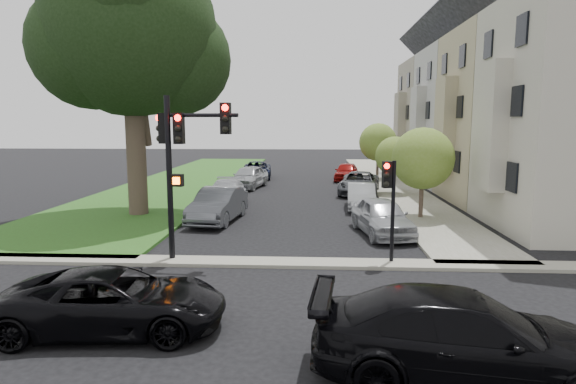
{
  "coord_description": "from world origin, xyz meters",
  "views": [
    {
      "loc": [
        0.98,
        -13.44,
        4.7
      ],
      "look_at": [
        0.0,
        5.0,
        2.0
      ],
      "focal_mm": 30.0,
      "sensor_mm": 36.0,
      "label": 1
    }
  ],
  "objects_px": {
    "small_tree_b": "(395,156)",
    "car_parked_3": "(347,172)",
    "car_parked_2": "(359,183)",
    "eucalyptus": "(129,31)",
    "car_parked_6": "(226,193)",
    "car_parked_5": "(218,205)",
    "car_parked_1": "(361,196)",
    "small_tree_a": "(423,159)",
    "car_cross_far": "(464,337)",
    "car_cross_near": "(114,301)",
    "small_tree_c": "(378,142)",
    "traffic_signal_secondary": "(390,193)",
    "car_parked_7": "(248,177)",
    "car_parked_8": "(257,170)",
    "traffic_signal_main": "(182,148)",
    "car_parked_0": "(382,217)"
  },
  "relations": [
    {
      "from": "small_tree_b",
      "to": "car_parked_8",
      "type": "height_order",
      "value": "small_tree_b"
    },
    {
      "from": "traffic_signal_secondary",
      "to": "car_parked_0",
      "type": "distance_m",
      "value": 4.61
    },
    {
      "from": "car_cross_far",
      "to": "car_parked_8",
      "type": "xyz_separation_m",
      "value": [
        -7.53,
        31.35,
        -0.11
      ]
    },
    {
      "from": "small_tree_b",
      "to": "small_tree_a",
      "type": "bearing_deg",
      "value": -90.0
    },
    {
      "from": "small_tree_c",
      "to": "traffic_signal_secondary",
      "type": "distance_m",
      "value": 23.99
    },
    {
      "from": "eucalyptus",
      "to": "small_tree_b",
      "type": "distance_m",
      "value": 17.33
    },
    {
      "from": "car_cross_near",
      "to": "car_parked_6",
      "type": "relative_size",
      "value": 1.02
    },
    {
      "from": "car_parked_7",
      "to": "car_parked_5",
      "type": "bearing_deg",
      "value": -78.03
    },
    {
      "from": "traffic_signal_secondary",
      "to": "car_parked_3",
      "type": "relative_size",
      "value": 0.81
    },
    {
      "from": "small_tree_b",
      "to": "small_tree_c",
      "type": "bearing_deg",
      "value": 90.0
    },
    {
      "from": "traffic_signal_main",
      "to": "car_parked_0",
      "type": "distance_m",
      "value": 8.93
    },
    {
      "from": "small_tree_a",
      "to": "eucalyptus",
      "type": "bearing_deg",
      "value": 179.44
    },
    {
      "from": "small_tree_c",
      "to": "car_parked_3",
      "type": "distance_m",
      "value": 3.54
    },
    {
      "from": "eucalyptus",
      "to": "car_parked_6",
      "type": "xyz_separation_m",
      "value": [
        3.92,
        3.24,
        -8.31
      ]
    },
    {
      "from": "car_cross_near",
      "to": "car_parked_1",
      "type": "relative_size",
      "value": 1.21
    },
    {
      "from": "car_parked_7",
      "to": "small_tree_b",
      "type": "bearing_deg",
      "value": -4.26
    },
    {
      "from": "small_tree_c",
      "to": "car_parked_0",
      "type": "height_order",
      "value": "small_tree_c"
    },
    {
      "from": "small_tree_b",
      "to": "car_parked_5",
      "type": "xyz_separation_m",
      "value": [
        -9.72,
        -8.97,
        -1.72
      ]
    },
    {
      "from": "eucalyptus",
      "to": "car_cross_near",
      "type": "distance_m",
      "value": 16.25
    },
    {
      "from": "car_parked_5",
      "to": "car_parked_1",
      "type": "bearing_deg",
      "value": 34.35
    },
    {
      "from": "small_tree_a",
      "to": "small_tree_c",
      "type": "bearing_deg",
      "value": 90.0
    },
    {
      "from": "car_parked_6",
      "to": "car_parked_3",
      "type": "bearing_deg",
      "value": 55.16
    },
    {
      "from": "traffic_signal_secondary",
      "to": "car_cross_far",
      "type": "xyz_separation_m",
      "value": [
        0.29,
        -7.17,
        -1.6
      ]
    },
    {
      "from": "traffic_signal_secondary",
      "to": "car_cross_far",
      "type": "relative_size",
      "value": 0.62
    },
    {
      "from": "small_tree_b",
      "to": "car_parked_3",
      "type": "xyz_separation_m",
      "value": [
        -2.56,
        7.53,
        -1.79
      ]
    },
    {
      "from": "small_tree_a",
      "to": "traffic_signal_secondary",
      "type": "xyz_separation_m",
      "value": [
        -2.73,
        -7.65,
        -0.54
      ]
    },
    {
      "from": "traffic_signal_secondary",
      "to": "car_parked_3",
      "type": "distance_m",
      "value": 23.13
    },
    {
      "from": "car_parked_1",
      "to": "car_parked_5",
      "type": "distance_m",
      "value": 8.03
    },
    {
      "from": "small_tree_a",
      "to": "car_cross_far",
      "type": "height_order",
      "value": "small_tree_a"
    },
    {
      "from": "car_parked_7",
      "to": "car_cross_far",
      "type": "bearing_deg",
      "value": -62.48
    },
    {
      "from": "small_tree_a",
      "to": "traffic_signal_main",
      "type": "relative_size",
      "value": 0.8
    },
    {
      "from": "car_parked_1",
      "to": "car_parked_2",
      "type": "distance_m",
      "value": 5.44
    },
    {
      "from": "small_tree_a",
      "to": "car_parked_6",
      "type": "bearing_deg",
      "value": 161.56
    },
    {
      "from": "small_tree_b",
      "to": "car_parked_0",
      "type": "bearing_deg",
      "value": -101.72
    },
    {
      "from": "traffic_signal_main",
      "to": "car_parked_6",
      "type": "xyz_separation_m",
      "value": [
        -0.58,
        10.99,
        -3.11
      ]
    },
    {
      "from": "car_parked_2",
      "to": "car_parked_3",
      "type": "distance_m",
      "value": 7.33
    },
    {
      "from": "small_tree_b",
      "to": "car_parked_8",
      "type": "relative_size",
      "value": 0.75
    },
    {
      "from": "car_parked_2",
      "to": "car_parked_3",
      "type": "height_order",
      "value": "same"
    },
    {
      "from": "traffic_signal_main",
      "to": "car_parked_8",
      "type": "bearing_deg",
      "value": 90.98
    },
    {
      "from": "car_cross_far",
      "to": "small_tree_b",
      "type": "bearing_deg",
      "value": -0.49
    },
    {
      "from": "small_tree_a",
      "to": "car_parked_1",
      "type": "height_order",
      "value": "small_tree_a"
    },
    {
      "from": "car_cross_near",
      "to": "car_parked_3",
      "type": "bearing_deg",
      "value": -18.88
    },
    {
      "from": "traffic_signal_secondary",
      "to": "car_cross_near",
      "type": "relative_size",
      "value": 0.69
    },
    {
      "from": "car_parked_2",
      "to": "small_tree_b",
      "type": "bearing_deg",
      "value": 4.28
    },
    {
      "from": "traffic_signal_secondary",
      "to": "car_parked_8",
      "type": "height_order",
      "value": "traffic_signal_secondary"
    },
    {
      "from": "car_parked_1",
      "to": "car_parked_2",
      "type": "relative_size",
      "value": 0.79
    },
    {
      "from": "traffic_signal_secondary",
      "to": "car_parked_8",
      "type": "relative_size",
      "value": 0.68
    },
    {
      "from": "car_cross_near",
      "to": "car_parked_3",
      "type": "relative_size",
      "value": 1.17
    },
    {
      "from": "traffic_signal_main",
      "to": "car_cross_near",
      "type": "xyz_separation_m",
      "value": [
        -0.14,
        -5.51,
        -3.13
      ]
    },
    {
      "from": "eucalyptus",
      "to": "car_parked_0",
      "type": "relative_size",
      "value": 2.91
    }
  ]
}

